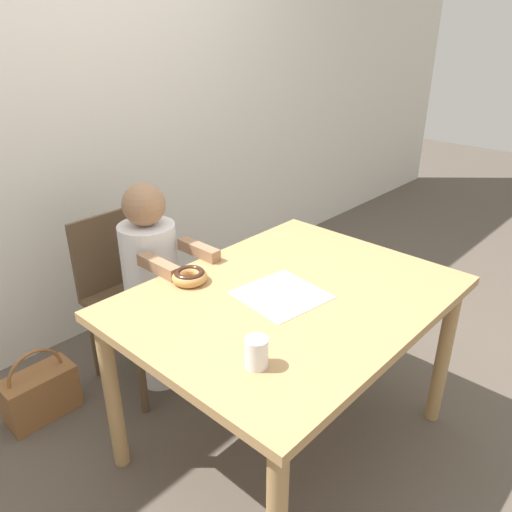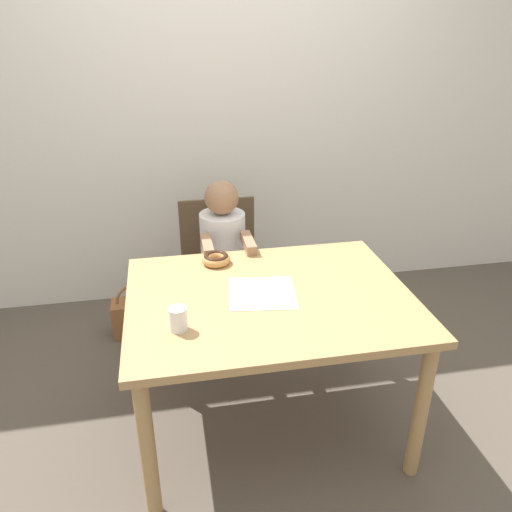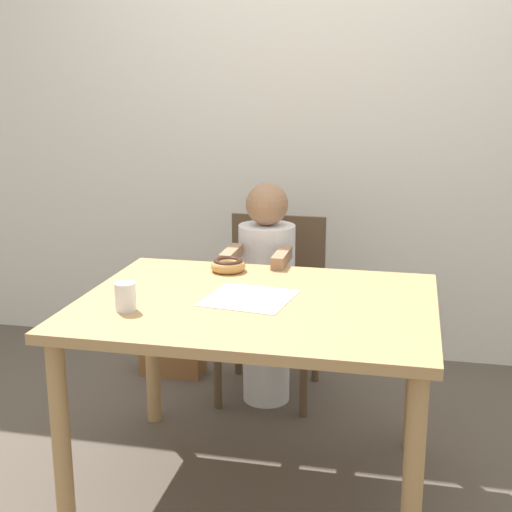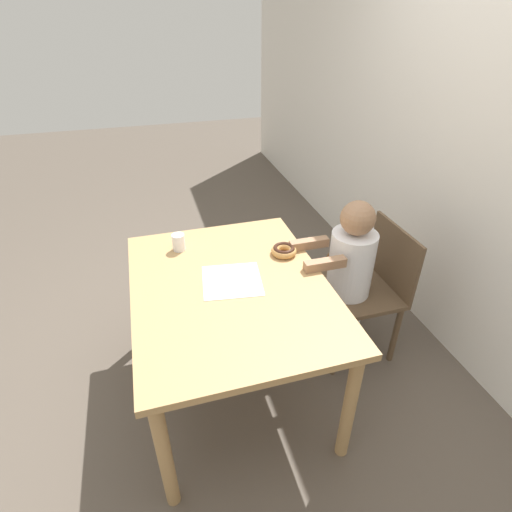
{
  "view_description": "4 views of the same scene",
  "coord_description": "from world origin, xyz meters",
  "px_view_note": "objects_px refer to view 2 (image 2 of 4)",
  "views": [
    {
      "loc": [
        -1.26,
        -0.99,
        1.62
      ],
      "look_at": [
        -0.03,
        0.14,
        0.83
      ],
      "focal_mm": 35.0,
      "sensor_mm": 36.0,
      "label": 1
    },
    {
      "loc": [
        -0.41,
        -1.81,
        1.77
      ],
      "look_at": [
        -0.03,
        0.14,
        0.83
      ],
      "focal_mm": 35.0,
      "sensor_mm": 36.0,
      "label": 2
    },
    {
      "loc": [
        0.5,
        -2.26,
        1.46
      ],
      "look_at": [
        -0.03,
        0.14,
        0.83
      ],
      "focal_mm": 50.0,
      "sensor_mm": 36.0,
      "label": 3
    },
    {
      "loc": [
        1.52,
        -0.31,
        1.86
      ],
      "look_at": [
        -0.03,
        0.14,
        0.83
      ],
      "focal_mm": 28.0,
      "sensor_mm": 36.0,
      "label": 4
    }
  ],
  "objects_px": {
    "handbag": "(139,316)",
    "cup": "(178,319)",
    "donut": "(216,259)",
    "chair": "(221,267)",
    "child_figure": "(224,266)"
  },
  "relations": [
    {
      "from": "chair",
      "to": "handbag",
      "type": "height_order",
      "value": "chair"
    },
    {
      "from": "donut",
      "to": "handbag",
      "type": "relative_size",
      "value": 0.4
    },
    {
      "from": "chair",
      "to": "child_figure",
      "type": "distance_m",
      "value": 0.14
    },
    {
      "from": "child_figure",
      "to": "donut",
      "type": "distance_m",
      "value": 0.44
    },
    {
      "from": "child_figure",
      "to": "donut",
      "type": "relative_size",
      "value": 7.36
    },
    {
      "from": "donut",
      "to": "handbag",
      "type": "distance_m",
      "value": 0.94
    },
    {
      "from": "handbag",
      "to": "cup",
      "type": "distance_m",
      "value": 1.29
    },
    {
      "from": "child_figure",
      "to": "cup",
      "type": "distance_m",
      "value": 0.98
    },
    {
      "from": "child_figure",
      "to": "cup",
      "type": "xyz_separation_m",
      "value": [
        -0.28,
        -0.9,
        0.25
      ]
    },
    {
      "from": "handbag",
      "to": "child_figure",
      "type": "bearing_deg",
      "value": -20.3
    },
    {
      "from": "chair",
      "to": "cup",
      "type": "bearing_deg",
      "value": -105.43
    },
    {
      "from": "chair",
      "to": "cup",
      "type": "height_order",
      "value": "chair"
    },
    {
      "from": "handbag",
      "to": "cup",
      "type": "bearing_deg",
      "value": -78.02
    },
    {
      "from": "child_figure",
      "to": "handbag",
      "type": "relative_size",
      "value": 2.93
    },
    {
      "from": "handbag",
      "to": "cup",
      "type": "relative_size",
      "value": 3.68
    }
  ]
}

